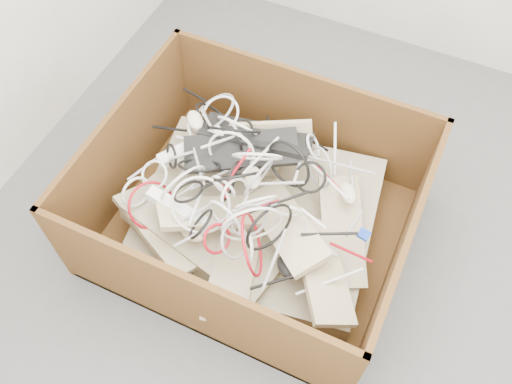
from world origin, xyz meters
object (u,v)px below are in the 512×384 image
at_px(power_strip_left, 191,147).
at_px(vga_plug, 364,234).
at_px(cardboard_box, 250,214).
at_px(power_strip_right, 177,208).

xyz_separation_m(power_strip_left, vga_plug, (0.80, -0.08, -0.02)).
bearing_deg(cardboard_box, vga_plug, -1.72).
bearing_deg(power_strip_right, power_strip_left, 111.31).
height_order(cardboard_box, power_strip_left, cardboard_box).
distance_m(cardboard_box, power_strip_right, 0.38).
distance_m(power_strip_right, vga_plug, 0.74).
bearing_deg(power_strip_left, power_strip_right, -118.05).
height_order(power_strip_left, vga_plug, power_strip_left).
height_order(cardboard_box, power_strip_right, cardboard_box).
relative_size(power_strip_right, vga_plug, 5.96).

